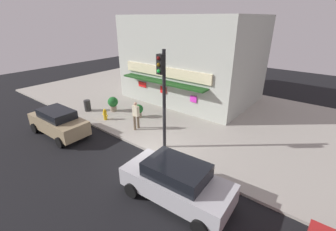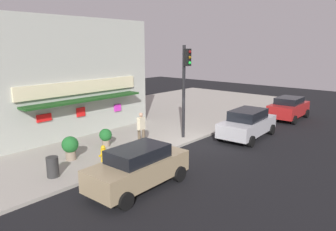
{
  "view_description": "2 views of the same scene",
  "coord_description": "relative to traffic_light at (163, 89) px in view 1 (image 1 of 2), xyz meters",
  "views": [
    {
      "loc": [
        7.21,
        -7.71,
        6.85
      ],
      "look_at": [
        -0.53,
        2.06,
        1.45
      ],
      "focal_mm": 24.3,
      "sensor_mm": 36.0,
      "label": 1
    },
    {
      "loc": [
        -14.03,
        -10.31,
        5.46
      ],
      "look_at": [
        -1.25,
        0.78,
        1.69
      ],
      "focal_mm": 33.86,
      "sensor_mm": 36.0,
      "label": 2
    }
  ],
  "objects": [
    {
      "name": "fire_hydrant",
      "position": [
        -5.65,
        0.37,
        -3.02
      ],
      "size": [
        0.49,
        0.25,
        0.81
      ],
      "color": "gold",
      "rests_on": "sidewalk"
    },
    {
      "name": "sidewalk",
      "position": [
        -0.19,
        6.16,
        -3.48
      ],
      "size": [
        37.11,
        13.79,
        0.14
      ],
      "primitive_type": "cube",
      "color": "#A39E93",
      "rests_on": "ground_plane"
    },
    {
      "name": "ground_plane",
      "position": [
        -0.19,
        -0.73,
        -3.55
      ],
      "size": [
        55.67,
        55.67,
        0.0
      ],
      "primitive_type": "plane",
      "color": "black"
    },
    {
      "name": "parked_car_silver",
      "position": [
        2.8,
        -2.59,
        -2.67
      ],
      "size": [
        4.58,
        2.32,
        1.71
      ],
      "color": "#B7B7BC",
      "rests_on": "ground_plane"
    },
    {
      "name": "traffic_light",
      "position": [
        0.0,
        0.0,
        0.0
      ],
      "size": [
        0.32,
        0.58,
        5.33
      ],
      "color": "black",
      "rests_on": "sidewalk"
    },
    {
      "name": "potted_plant_by_window",
      "position": [
        -4.1,
        2.17,
        -2.85
      ],
      "size": [
        0.67,
        0.67,
        0.96
      ],
      "color": "gray",
      "rests_on": "sidewalk"
    },
    {
      "name": "trash_can",
      "position": [
        -8.09,
        0.57,
        -2.98
      ],
      "size": [
        0.49,
        0.49,
        0.85
      ],
      "primitive_type": "cylinder",
      "color": "#2D2D2D",
      "rests_on": "sidewalk"
    },
    {
      "name": "potted_plant_by_doorway",
      "position": [
        -6.48,
        1.78,
        -2.75
      ],
      "size": [
        0.78,
        0.78,
        1.14
      ],
      "color": "gray",
      "rests_on": "sidewalk"
    },
    {
      "name": "pedestrian",
      "position": [
        -2.85,
        0.72,
        -2.39
      ],
      "size": [
        0.55,
        0.48,
        1.85
      ],
      "color": "brown",
      "rests_on": "sidewalk"
    },
    {
      "name": "corner_building",
      "position": [
        -3.69,
        8.5,
        0.04
      ],
      "size": [
        10.48,
        8.37,
        6.9
      ],
      "color": "#ADB2A8",
      "rests_on": "sidewalk"
    },
    {
      "name": "parked_car_tan",
      "position": [
        -6.29,
        -2.65,
        -2.69
      ],
      "size": [
        4.32,
        2.01,
        1.66
      ],
      "color": "#9E8966",
      "rests_on": "ground_plane"
    }
  ]
}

